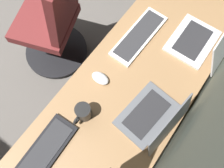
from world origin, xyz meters
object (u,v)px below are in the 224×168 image
object	(u,v)px
drawer_pedestal	(142,93)
laptop_left	(205,42)
keyboard_main	(139,36)
laptop_leftmost	(155,118)
coffee_mug	(83,112)
office_chair	(54,25)
keyboard_spare	(41,156)
mouse_main	(100,78)

from	to	relation	value
drawer_pedestal	laptop_left	xyz separation A→B (m)	(-0.31, 0.17, 0.44)
laptop_left	keyboard_main	distance (m)	0.38
drawer_pedestal	laptop_leftmost	distance (m)	0.52
drawer_pedestal	keyboard_main	size ratio (longest dim) A/B	1.64
drawer_pedestal	coffee_mug	world-z (taller)	coffee_mug
laptop_leftmost	office_chair	xyz separation A→B (m)	(-0.27, -1.00, -0.32)
drawer_pedestal	keyboard_main	bearing A→B (deg)	-130.76
laptop_left	keyboard_spare	size ratio (longest dim) A/B	0.75
drawer_pedestal	laptop_leftmost	size ratio (longest dim) A/B	2.02
drawer_pedestal	keyboard_main	world-z (taller)	keyboard_main
keyboard_spare	office_chair	bearing A→B (deg)	-139.12
mouse_main	coffee_mug	size ratio (longest dim) A/B	0.86
laptop_leftmost	keyboard_main	size ratio (longest dim) A/B	0.81
drawer_pedestal	mouse_main	xyz separation A→B (m)	(0.21, -0.20, 0.40)
laptop_left	coffee_mug	distance (m)	0.79
keyboard_main	mouse_main	distance (m)	0.36
mouse_main	keyboard_spare	bearing A→B (deg)	1.19
laptop_leftmost	coffee_mug	xyz separation A→B (m)	(0.19, -0.31, 0.00)
coffee_mug	laptop_leftmost	bearing A→B (deg)	120.66
office_chair	laptop_left	bearing A→B (deg)	105.62
laptop_leftmost	laptop_left	distance (m)	0.54
laptop_leftmost	coffee_mug	world-z (taller)	laptop_leftmost
coffee_mug	laptop_left	bearing A→B (deg)	157.01
laptop_left	mouse_main	distance (m)	0.63
keyboard_main	keyboard_spare	size ratio (longest dim) A/B	1.00
keyboard_main	keyboard_spare	bearing A→B (deg)	-0.78
laptop_left	keyboard_spare	distance (m)	1.08
keyboard_spare	mouse_main	bearing A→B (deg)	-178.81
drawer_pedestal	coffee_mug	distance (m)	0.62
office_chair	drawer_pedestal	bearing A→B (deg)	87.88
laptop_leftmost	keyboard_main	world-z (taller)	laptop_leftmost
laptop_left	laptop_leftmost	bearing A→B (deg)	0.52
drawer_pedestal	laptop_leftmost	bearing A→B (deg)	35.82
mouse_main	drawer_pedestal	bearing A→B (deg)	136.61
drawer_pedestal	coffee_mug	bearing A→B (deg)	-18.93
mouse_main	office_chair	bearing A→B (deg)	-110.81
keyboard_spare	mouse_main	xyz separation A→B (m)	(-0.50, -0.01, 0.01)
laptop_left	keyboard_main	size ratio (longest dim) A/B	0.75
laptop_left	keyboard_spare	world-z (taller)	laptop_left
keyboard_spare	office_chair	distance (m)	1.02
laptop_left	coffee_mug	world-z (taller)	laptop_left
coffee_mug	drawer_pedestal	bearing A→B (deg)	161.07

